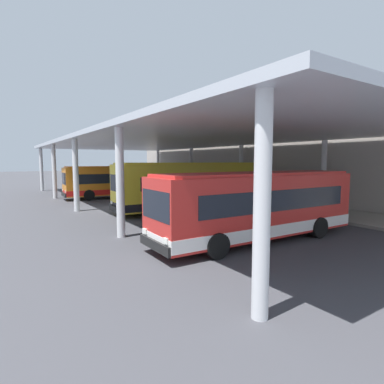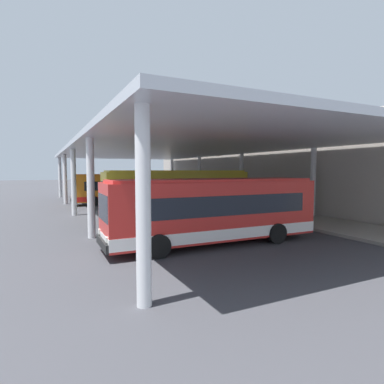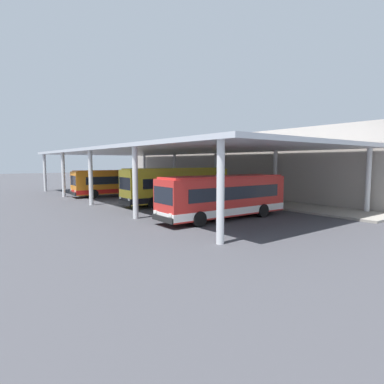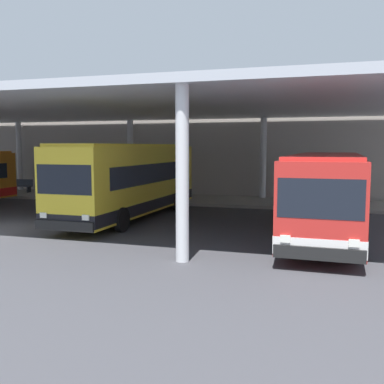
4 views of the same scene
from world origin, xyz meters
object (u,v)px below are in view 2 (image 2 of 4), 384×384
object	(u,v)px
bench_waiting	(192,194)
banner_sign	(179,183)
bus_second_bay	(178,193)
bus_middle_bay	(214,210)
trash_bin	(184,193)
bus_nearest_bay	(124,188)

from	to	relation	value
bench_waiting	banner_sign	size ratio (longest dim) A/B	0.56
bus_second_bay	bench_waiting	bearing A→B (deg)	149.32
bench_waiting	bus_middle_bay	bearing A→B (deg)	-23.52
trash_bin	banner_sign	size ratio (longest dim) A/B	0.31
bus_middle_bay	bench_waiting	bearing A→B (deg)	156.48
bench_waiting	trash_bin	world-z (taller)	trash_bin
bench_waiting	bus_second_bay	bearing A→B (deg)	-30.68
bus_nearest_bay	bus_middle_bay	world-z (taller)	same
trash_bin	bus_middle_bay	bearing A→B (deg)	-21.21
bench_waiting	trash_bin	distance (m)	2.42
bench_waiting	trash_bin	xyz separation A→B (m)	(-2.42, -0.06, 0.01)
bench_waiting	banner_sign	bearing A→B (deg)	-155.66
bus_nearest_bay	banner_sign	xyz separation A→B (m)	(-2.93, 7.78, 0.32)
bus_nearest_bay	bench_waiting	xyz separation A→B (m)	(-0.99, 8.66, -0.99)
bus_second_bay	bus_middle_bay	bearing A→B (deg)	-12.73
bus_second_bay	bench_waiting	size ratio (longest dim) A/B	6.31
bus_second_bay	trash_bin	distance (m)	16.16
bus_middle_bay	banner_sign	xyz separation A→B (m)	(-23.09, 8.33, 0.32)
bus_second_bay	trash_bin	xyz separation A→B (m)	(-14.48, 7.10, -1.16)
banner_sign	bench_waiting	bearing A→B (deg)	24.34
bus_second_bay	bus_middle_bay	xyz separation A→B (m)	(9.10, -2.06, -0.19)
bus_second_bay	banner_sign	world-z (taller)	bus_second_bay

